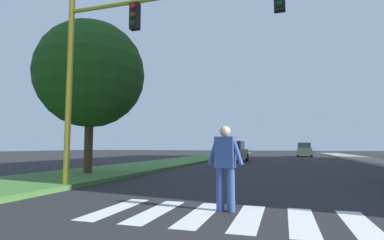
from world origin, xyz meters
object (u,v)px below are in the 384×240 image
object	(u,v)px
tree_mid	(91,74)
traffic_light_gantry	(131,43)
pedestrian_performer	(225,164)
sedan_midblock	(233,152)
sedan_distant	(304,150)

from	to	relation	value
tree_mid	traffic_light_gantry	distance (m)	5.16
tree_mid	traffic_light_gantry	bearing A→B (deg)	-41.58
traffic_light_gantry	pedestrian_performer	xyz separation A→B (m)	(3.08, -1.71, -3.37)
pedestrian_performer	sedan_midblock	size ratio (longest dim) A/B	0.37
tree_mid	pedestrian_performer	distance (m)	9.32
pedestrian_performer	sedan_distant	bearing A→B (deg)	84.09
traffic_light_gantry	sedan_distant	bearing A→B (deg)	78.62
traffic_light_gantry	sedan_midblock	bearing A→B (deg)	89.59
traffic_light_gantry	sedan_distant	xyz separation A→B (m)	(6.71, 33.37, -3.50)
tree_mid	traffic_light_gantry	world-z (taller)	tree_mid
tree_mid	sedan_midblock	bearing A→B (deg)	74.41
tree_mid	sedan_distant	world-z (taller)	tree_mid
pedestrian_performer	tree_mid	bearing A→B (deg)	143.50
sedan_distant	tree_mid	bearing A→B (deg)	-109.44
tree_mid	sedan_midblock	size ratio (longest dim) A/B	1.46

